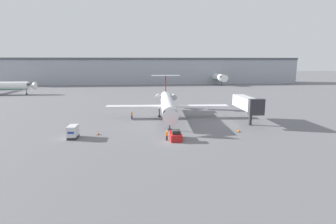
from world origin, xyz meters
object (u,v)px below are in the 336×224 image
(luggage_cart, at_px, (73,132))
(traffic_cone_right, at_px, (239,130))
(pushback_tug, at_px, (176,136))
(worker_by_wing, at_px, (132,115))
(airplane_main, at_px, (167,104))
(jet_bridge, at_px, (247,104))
(airplane_parked_far_left, at_px, (213,77))
(traffic_cone_left, at_px, (98,133))
(worker_near_tug, at_px, (167,135))

(luggage_cart, height_order, traffic_cone_right, luggage_cart)
(pushback_tug, xyz_separation_m, worker_by_wing, (-8.49, 17.76, 0.22))
(airplane_main, bearing_deg, jet_bridge, -22.08)
(airplane_main, height_order, airplane_parked_far_left, airplane_parked_far_left)
(traffic_cone_right, height_order, jet_bridge, jet_bridge)
(jet_bridge, bearing_deg, traffic_cone_left, -167.91)
(traffic_cone_left, xyz_separation_m, airplane_parked_far_left, (52.24, 110.43, 4.02))
(traffic_cone_right, distance_m, jet_bridge, 9.69)
(pushback_tug, bearing_deg, traffic_cone_left, 162.49)
(pushback_tug, height_order, traffic_cone_right, pushback_tug)
(worker_by_wing, xyz_separation_m, traffic_cone_left, (-5.92, -13.21, -0.67))
(pushback_tug, bearing_deg, airplane_main, 89.19)
(airplane_main, relative_size, worker_near_tug, 16.90)
(airplane_main, height_order, traffic_cone_left, airplane_main)
(luggage_cart, height_order, worker_by_wing, luggage_cart)
(worker_near_tug, distance_m, jet_bridge, 22.87)
(pushback_tug, height_order, worker_near_tug, pushback_tug)
(airplane_parked_far_left, bearing_deg, traffic_cone_left, -115.32)
(pushback_tug, xyz_separation_m, traffic_cone_left, (-14.41, 4.54, -0.44))
(worker_by_wing, distance_m, airplane_parked_far_left, 107.75)
(airplane_parked_far_left, height_order, jet_bridge, airplane_parked_far_left)
(airplane_parked_far_left, bearing_deg, traffic_cone_right, -102.50)
(luggage_cart, height_order, worker_near_tug, luggage_cart)
(luggage_cart, relative_size, airplane_parked_far_left, 0.07)
(traffic_cone_left, bearing_deg, luggage_cart, -156.56)
(worker_near_tug, bearing_deg, jet_bridge, 31.19)
(traffic_cone_right, bearing_deg, traffic_cone_left, 178.74)
(jet_bridge, bearing_deg, airplane_main, 157.92)
(pushback_tug, distance_m, worker_near_tug, 1.63)
(worker_near_tug, distance_m, traffic_cone_left, 13.71)
(traffic_cone_right, distance_m, airplane_parked_far_left, 113.81)
(airplane_main, xyz_separation_m, jet_bridge, (17.49, -7.09, 0.90))
(worker_by_wing, relative_size, traffic_cone_right, 2.83)
(traffic_cone_left, relative_size, traffic_cone_right, 1.01)
(worker_by_wing, distance_m, traffic_cone_right, 25.74)
(luggage_cart, bearing_deg, worker_near_tug, -10.04)
(worker_near_tug, relative_size, airplane_parked_far_left, 0.05)
(traffic_cone_right, relative_size, airplane_parked_far_left, 0.02)
(worker_by_wing, height_order, traffic_cone_left, worker_by_wing)
(pushback_tug, distance_m, traffic_cone_left, 15.11)
(airplane_main, height_order, worker_near_tug, airplane_main)
(luggage_cart, distance_m, jet_bridge, 37.50)
(worker_near_tug, height_order, worker_by_wing, worker_by_wing)
(worker_near_tug, relative_size, worker_by_wing, 0.98)
(traffic_cone_right, bearing_deg, pushback_tug, -163.40)
(airplane_main, height_order, traffic_cone_right, airplane_main)
(luggage_cart, relative_size, traffic_cone_right, 4.49)
(traffic_cone_left, distance_m, traffic_cone_right, 27.63)
(worker_near_tug, bearing_deg, traffic_cone_left, 159.40)
(worker_by_wing, height_order, airplane_parked_far_left, airplane_parked_far_left)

